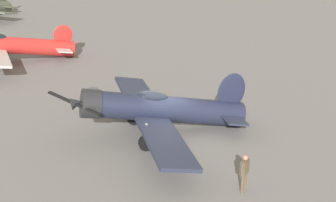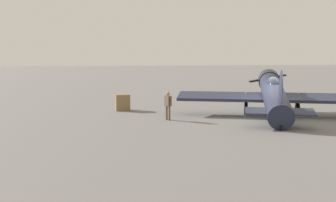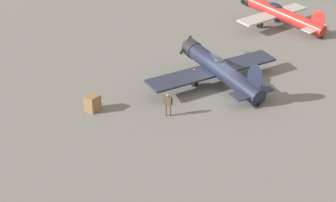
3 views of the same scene
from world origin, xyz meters
name	(u,v)px [view 1 (image 1 of 3)]	position (x,y,z in m)	size (l,w,h in m)	color
ground_plane	(168,133)	(0.00, 0.00, 0.00)	(400.00, 400.00, 0.00)	slate
airplane_foreground	(159,109)	(0.43, -0.21, 1.41)	(8.75, 11.13, 3.10)	#1E2338
airplane_mid_apron	(3,45)	(1.26, -17.53, 1.51)	(10.57, 10.15, 2.95)	red
ground_crew_mechanic	(245,170)	(1.28, 6.08, 0.98)	(0.61, 0.34, 1.62)	brown
fuel_drum	(93,95)	(0.43, -6.36, 0.42)	(0.67, 0.67, 0.84)	#474C56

